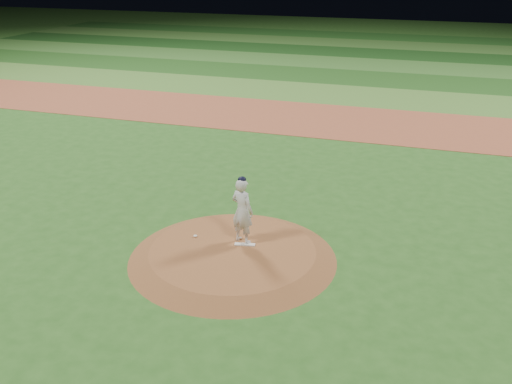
{
  "coord_description": "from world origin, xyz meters",
  "views": [
    {
      "loc": [
        4.68,
        -12.41,
        7.5
      ],
      "look_at": [
        0.0,
        2.0,
        1.1
      ],
      "focal_mm": 40.0,
      "sensor_mm": 36.0,
      "label": 1
    }
  ],
  "objects_px": {
    "rosin_bag": "(195,236)",
    "pitchers_mound": "(233,254)",
    "pitcher_on_mound": "(242,210)",
    "pitching_rubber": "(245,244)"
  },
  "relations": [
    {
      "from": "pitchers_mound",
      "to": "pitcher_on_mound",
      "type": "xyz_separation_m",
      "value": [
        0.1,
        0.52,
        1.05
      ]
    },
    {
      "from": "pitching_rubber",
      "to": "rosin_bag",
      "type": "height_order",
      "value": "rosin_bag"
    },
    {
      "from": "pitching_rubber",
      "to": "pitcher_on_mound",
      "type": "height_order",
      "value": "pitcher_on_mound"
    },
    {
      "from": "pitching_rubber",
      "to": "pitcher_on_mound",
      "type": "relative_size",
      "value": 0.29
    },
    {
      "from": "rosin_bag",
      "to": "pitchers_mound",
      "type": "bearing_deg",
      "value": -16.61
    },
    {
      "from": "pitchers_mound",
      "to": "rosin_bag",
      "type": "distance_m",
      "value": 1.29
    },
    {
      "from": "pitchers_mound",
      "to": "rosin_bag",
      "type": "xyz_separation_m",
      "value": [
        -1.23,
        0.37,
        0.16
      ]
    },
    {
      "from": "pitcher_on_mound",
      "to": "rosin_bag",
      "type": "bearing_deg",
      "value": -173.54
    },
    {
      "from": "pitchers_mound",
      "to": "pitching_rubber",
      "type": "relative_size",
      "value": 9.94
    },
    {
      "from": "rosin_bag",
      "to": "pitcher_on_mound",
      "type": "distance_m",
      "value": 1.61
    }
  ]
}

